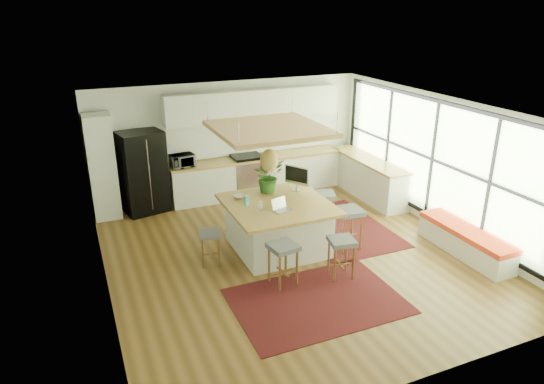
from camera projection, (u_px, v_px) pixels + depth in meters
name	position (u px, v px, depth m)	size (l,w,h in m)	color
floor	(293.00, 255.00, 8.99)	(7.00, 7.00, 0.00)	#573C18
ceiling	(295.00, 110.00, 8.01)	(7.00, 7.00, 0.00)	white
wall_back	(230.00, 139.00, 11.50)	(6.50, 6.50, 0.00)	silver
wall_front	(427.00, 287.00, 5.50)	(6.50, 6.50, 0.00)	silver
wall_left	(99.00, 216.00, 7.31)	(7.00, 7.00, 0.00)	silver
wall_right	(441.00, 164.00, 9.69)	(7.00, 7.00, 0.00)	silver
window_wall	(440.00, 162.00, 9.66)	(0.10, 6.20, 2.60)	black
pantry	(102.00, 167.00, 10.23)	(0.55, 0.60, 2.25)	silver
back_counter_base	(257.00, 176.00, 11.76)	(4.20, 0.60, 0.88)	silver
back_counter_top	(257.00, 158.00, 11.59)	(4.24, 0.64, 0.05)	olive
backsplash	(252.00, 137.00, 11.68)	(4.20, 0.02, 0.80)	white
upper_cabinets	(254.00, 105.00, 11.26)	(4.20, 0.34, 0.70)	silver
range	(247.00, 175.00, 11.64)	(0.76, 0.62, 1.00)	#A5A5AA
right_counter_base	(368.00, 178.00, 11.62)	(0.60, 2.50, 0.88)	silver
right_counter_top	(369.00, 160.00, 11.45)	(0.64, 2.54, 0.05)	olive
window_bench	(465.00, 241.00, 8.95)	(0.52, 2.00, 0.50)	silver
ceiling_panel	(269.00, 144.00, 8.48)	(1.86, 1.86, 0.80)	olive
rug_near	(317.00, 301.00, 7.59)	(2.60, 1.80, 0.01)	black
rug_right	(339.00, 228.00, 10.05)	(1.80, 2.60, 0.01)	black
fridge	(143.00, 171.00, 10.58)	(0.90, 0.71, 1.81)	black
island	(278.00, 226.00, 9.06)	(1.85, 1.85, 0.93)	olive
stool_near_left	(283.00, 265.00, 7.94)	(0.43, 0.43, 0.73)	#505459
stool_near_right	(341.00, 257.00, 8.17)	(0.42, 0.42, 0.70)	#505459
stool_right_front	(348.00, 231.00, 9.13)	(0.47, 0.47, 0.80)	#505459
stool_right_back	(323.00, 211.00, 10.00)	(0.44, 0.44, 0.75)	#505459
stool_left_side	(210.00, 246.00, 8.56)	(0.37, 0.37, 0.63)	#505459
laptop	(283.00, 204.00, 8.53)	(0.31, 0.33, 0.23)	#A5A5AA
monitor	(297.00, 178.00, 9.42)	(0.53, 0.19, 0.49)	#A5A5AA
microwave	(182.00, 159.00, 10.82)	(0.51, 0.28, 0.35)	#A5A5AA
island_plant	(268.00, 179.00, 9.35)	(0.58, 0.65, 0.50)	#1E4C19
island_bowl	(240.00, 197.00, 9.10)	(0.23, 0.23, 0.06)	silver
island_bottle_0	(247.00, 201.00, 8.74)	(0.07, 0.07, 0.19)	#39D7E4
island_bottle_1	(260.00, 204.00, 8.58)	(0.07, 0.07, 0.19)	white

